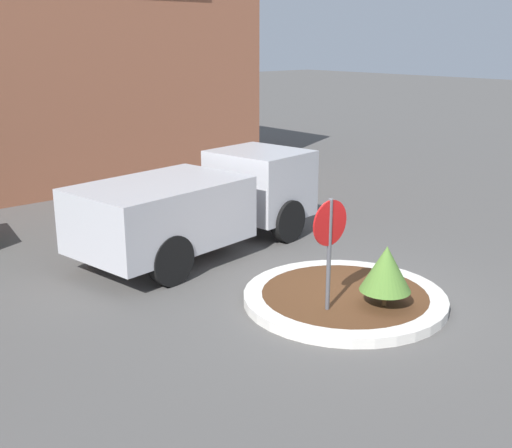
# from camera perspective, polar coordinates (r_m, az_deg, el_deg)

# --- Properties ---
(ground_plane) EXTENTS (120.00, 120.00, 0.00)m
(ground_plane) POSITION_cam_1_polar(r_m,az_deg,el_deg) (11.31, 7.84, -6.93)
(ground_plane) COLOR #514F4C
(traffic_island) EXTENTS (3.50, 3.50, 0.17)m
(traffic_island) POSITION_cam_1_polar(r_m,az_deg,el_deg) (11.28, 7.86, -6.53)
(traffic_island) COLOR beige
(traffic_island) RESTS_ON ground_plane
(stop_sign) EXTENTS (0.74, 0.07, 2.02)m
(stop_sign) POSITION_cam_1_polar(r_m,az_deg,el_deg) (10.16, 6.56, -1.17)
(stop_sign) COLOR #4C4C51
(stop_sign) RESTS_ON ground_plane
(island_shrub) EXTENTS (0.84, 0.84, 1.03)m
(island_shrub) POSITION_cam_1_polar(r_m,az_deg,el_deg) (10.63, 11.49, -3.90)
(island_shrub) COLOR brown
(island_shrub) RESTS_ON traffic_island
(utility_truck) EXTENTS (5.85, 2.84, 1.94)m
(utility_truck) POSITION_cam_1_polar(r_m,az_deg,el_deg) (13.58, -4.85, 1.92)
(utility_truck) COLOR #B2B2B7
(utility_truck) RESTS_ON ground_plane
(storefront_building) EXTENTS (14.43, 6.07, 6.89)m
(storefront_building) POSITION_cam_1_polar(r_m,az_deg,el_deg) (21.53, -20.31, 12.67)
(storefront_building) COLOR #93563D
(storefront_building) RESTS_ON ground_plane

